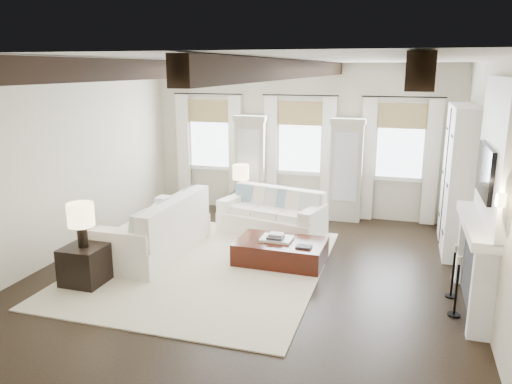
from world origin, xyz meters
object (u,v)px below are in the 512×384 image
(sofa_left, at_px, (159,231))
(side_table_front, at_px, (85,265))
(sofa_back, at_px, (273,215))
(side_table_back, at_px, (241,206))
(ottoman, at_px, (281,252))

(sofa_left, distance_m, side_table_front, 1.50)
(sofa_back, distance_m, side_table_back, 1.12)
(ottoman, relative_size, side_table_front, 2.46)
(ottoman, height_order, side_table_front, side_table_front)
(side_table_front, xyz_separation_m, side_table_back, (1.15, 3.77, -0.01))
(sofa_back, relative_size, side_table_back, 3.75)
(sofa_back, relative_size, ottoman, 1.49)
(sofa_back, bearing_deg, ottoman, -70.59)
(ottoman, bearing_deg, sofa_back, 110.65)
(ottoman, distance_m, side_table_front, 3.02)
(side_table_front, bearing_deg, ottoman, 32.48)
(ottoman, xyz_separation_m, side_table_front, (-2.54, -1.62, 0.10))
(sofa_left, distance_m, ottoman, 2.09)
(sofa_back, xyz_separation_m, side_table_back, (-0.88, 0.69, -0.06))
(sofa_back, height_order, side_table_front, sofa_back)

